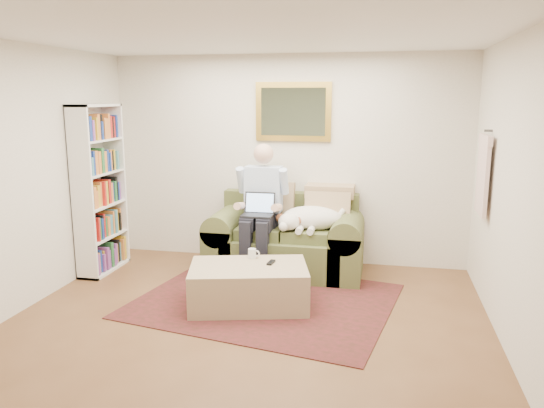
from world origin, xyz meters
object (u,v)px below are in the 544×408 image
(sofa, at_px, (286,246))
(laptop, at_px, (259,209))
(ottoman, at_px, (249,286))
(coffee_mug, at_px, (252,253))
(seated_man, at_px, (260,211))
(sleeping_dog, at_px, (312,218))
(bookshelf, at_px, (99,189))

(sofa, bearing_deg, laptop, -138.98)
(ottoman, relative_size, coffee_mug, 11.63)
(sofa, height_order, seated_man, seated_man)
(seated_man, xyz_separation_m, ottoman, (0.11, -0.98, -0.56))
(sofa, height_order, sleeping_dog, sofa)
(sofa, height_order, laptop, laptop)
(laptop, bearing_deg, sofa, 41.02)
(seated_man, height_order, coffee_mug, seated_man)
(seated_man, bearing_deg, bookshelf, -172.96)
(sofa, bearing_deg, bookshelf, -169.52)
(laptop, height_order, sleeping_dog, laptop)
(sofa, distance_m, bookshelf, 2.32)
(sleeping_dog, bearing_deg, sofa, 164.26)
(sofa, bearing_deg, coffee_mug, -102.37)
(ottoman, bearing_deg, sleeping_dog, 64.95)
(sleeping_dog, bearing_deg, laptop, -166.36)
(sofa, height_order, coffee_mug, sofa)
(sofa, relative_size, ottoman, 1.57)
(coffee_mug, distance_m, bookshelf, 2.11)
(laptop, distance_m, bookshelf, 1.93)
(ottoman, height_order, bookshelf, bookshelf)
(sleeping_dog, distance_m, coffee_mug, 0.98)
(ottoman, xyz_separation_m, bookshelf, (-2.02, 0.74, 0.79))
(sofa, xyz_separation_m, seated_man, (-0.27, -0.17, 0.45))
(laptop, height_order, ottoman, laptop)
(sleeping_dog, bearing_deg, bookshelf, -172.94)
(ottoman, bearing_deg, seated_man, 96.40)
(coffee_mug, bearing_deg, sleeping_dog, 56.56)
(laptop, xyz_separation_m, coffee_mug, (0.08, -0.64, -0.33))
(laptop, relative_size, ottoman, 0.31)
(sofa, bearing_deg, seated_man, -148.55)
(seated_man, distance_m, coffee_mug, 0.78)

